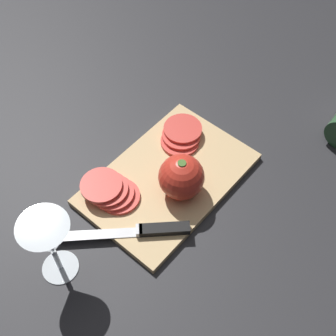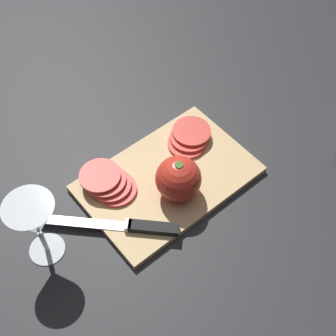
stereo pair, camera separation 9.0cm
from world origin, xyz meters
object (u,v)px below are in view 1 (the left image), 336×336
object	(u,v)px
tomato_slice_stack_near	(181,135)
tomato_slice_stack_far	(110,191)
whole_tomato	(181,177)
wine_glass	(49,241)
knife	(150,230)

from	to	relation	value
tomato_slice_stack_near	tomato_slice_stack_far	size ratio (longest dim) A/B	0.90
tomato_slice_stack_near	tomato_slice_stack_far	distance (m)	0.20
whole_tomato	tomato_slice_stack_near	size ratio (longest dim) A/B	0.87
whole_tomato	tomato_slice_stack_near	world-z (taller)	whole_tomato
wine_glass	tomato_slice_stack_far	size ratio (longest dim) A/B	1.32
wine_glass	tomato_slice_stack_near	distance (m)	0.37
tomato_slice_stack_near	knife	bearing A→B (deg)	-154.89
tomato_slice_stack_near	tomato_slice_stack_far	world-z (taller)	tomato_slice_stack_far
knife	whole_tomato	bearing A→B (deg)	-126.25
tomato_slice_stack_far	wine_glass	bearing A→B (deg)	-168.54
knife	tomato_slice_stack_near	distance (m)	0.23
wine_glass	tomato_slice_stack_near	size ratio (longest dim) A/B	1.47
tomato_slice_stack_far	knife	bearing A→B (deg)	-95.68
wine_glass	whole_tomato	size ratio (longest dim) A/B	1.69
wine_glass	tomato_slice_stack_near	world-z (taller)	wine_glass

